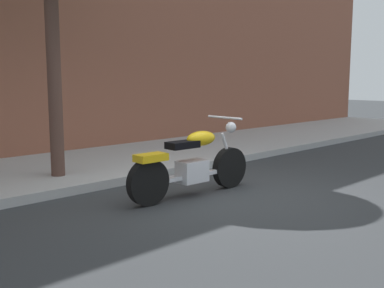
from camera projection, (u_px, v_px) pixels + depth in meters
ground_plane at (224, 195)px, 6.82m from camera, size 60.00×60.00×0.00m
sidewalk at (107, 163)px, 9.01m from camera, size 25.59×3.14×0.14m
motorcycle at (192, 165)px, 6.71m from camera, size 2.23×0.70×1.14m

